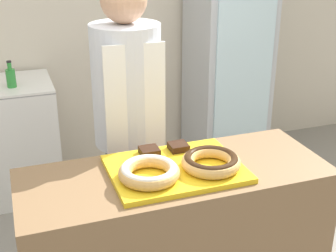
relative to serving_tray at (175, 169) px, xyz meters
name	(u,v)px	position (x,y,z in m)	size (l,w,h in m)	color
wall_back	(85,10)	(0.00, 2.13, 0.38)	(8.00, 0.06, 2.70)	beige
serving_tray	(175,169)	(0.00, 0.00, 0.00)	(0.59, 0.44, 0.02)	yellow
donut_light_glaze	(149,171)	(-0.14, -0.06, 0.05)	(0.26, 0.26, 0.06)	tan
donut_chocolate_glaze	(211,161)	(0.14, -0.06, 0.05)	(0.26, 0.26, 0.06)	tan
brownie_back_left	(149,151)	(-0.07, 0.16, 0.03)	(0.09, 0.09, 0.03)	black
brownie_back_right	(178,147)	(0.07, 0.16, 0.03)	(0.09, 0.09, 0.03)	black
baker_person	(128,127)	(-0.07, 0.56, -0.01)	(0.37, 0.37, 1.79)	#4C4C51
beverage_fridge	(227,69)	(1.12, 1.76, -0.11)	(0.60, 0.61, 1.70)	#ADB2B7
bottle_green	(11,77)	(-0.64, 1.65, 0.02)	(0.07, 0.07, 0.19)	#2D8C38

